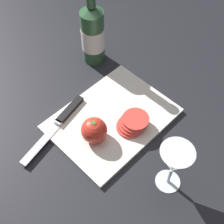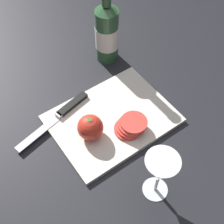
{
  "view_description": "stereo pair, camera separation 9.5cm",
  "coord_description": "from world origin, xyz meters",
  "px_view_note": "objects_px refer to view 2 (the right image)",
  "views": [
    {
      "loc": [
        0.44,
        0.43,
        0.81
      ],
      "look_at": [
        0.04,
        0.03,
        0.04
      ],
      "focal_mm": 50.0,
      "sensor_mm": 36.0,
      "label": 1
    },
    {
      "loc": [
        0.37,
        0.49,
        0.81
      ],
      "look_at": [
        0.04,
        0.03,
        0.04
      ],
      "focal_mm": 50.0,
      "sensor_mm": 36.0,
      "label": 2
    }
  ],
  "objects_px": {
    "wine_glass": "(160,171)",
    "tomato_slice_stack_near": "(131,126)",
    "knife": "(66,109)",
    "wine_bottle": "(107,32)",
    "whole_tomato": "(90,127)"
  },
  "relations": [
    {
      "from": "wine_glass",
      "to": "tomato_slice_stack_near",
      "type": "relative_size",
      "value": 1.68
    },
    {
      "from": "whole_tomato",
      "to": "tomato_slice_stack_near",
      "type": "relative_size",
      "value": 0.79
    },
    {
      "from": "whole_tomato",
      "to": "tomato_slice_stack_near",
      "type": "distance_m",
      "value": 0.12
    },
    {
      "from": "wine_bottle",
      "to": "knife",
      "type": "height_order",
      "value": "wine_bottle"
    },
    {
      "from": "wine_glass",
      "to": "wine_bottle",
      "type": "bearing_deg",
      "value": -110.85
    },
    {
      "from": "whole_tomato",
      "to": "knife",
      "type": "bearing_deg",
      "value": -83.0
    },
    {
      "from": "knife",
      "to": "wine_bottle",
      "type": "bearing_deg",
      "value": -164.04
    },
    {
      "from": "wine_bottle",
      "to": "tomato_slice_stack_near",
      "type": "xyz_separation_m",
      "value": [
        0.13,
        0.31,
        -0.08
      ]
    },
    {
      "from": "whole_tomato",
      "to": "tomato_slice_stack_near",
      "type": "height_order",
      "value": "whole_tomato"
    },
    {
      "from": "wine_bottle",
      "to": "whole_tomato",
      "type": "relative_size",
      "value": 4.17
    },
    {
      "from": "knife",
      "to": "tomato_slice_stack_near",
      "type": "xyz_separation_m",
      "value": [
        -0.12,
        0.18,
        0.01
      ]
    },
    {
      "from": "wine_bottle",
      "to": "wine_glass",
      "type": "xyz_separation_m",
      "value": [
        0.19,
        0.5,
        -0.0
      ]
    },
    {
      "from": "wine_bottle",
      "to": "whole_tomato",
      "type": "distance_m",
      "value": 0.36
    },
    {
      "from": "wine_bottle",
      "to": "wine_glass",
      "type": "relative_size",
      "value": 1.96
    },
    {
      "from": "wine_bottle",
      "to": "knife",
      "type": "xyz_separation_m",
      "value": [
        0.26,
        0.14,
        -0.1
      ]
    }
  ]
}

